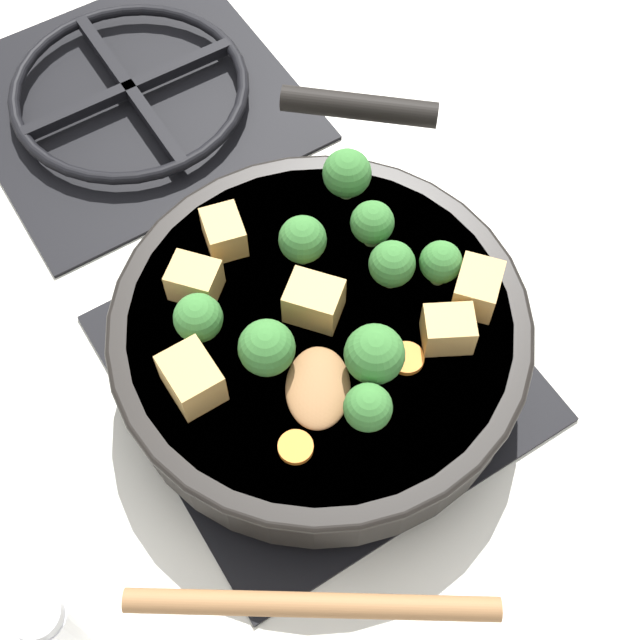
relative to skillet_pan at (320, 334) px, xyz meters
The scene contains 23 objects.
ground_plane 0.06m from the skillet_pan, 131.03° to the right, with size 2.40×2.40×0.00m, color silver.
front_burner_grate 0.05m from the skillet_pan, 131.03° to the right, with size 0.31×0.31×0.03m.
rear_burner_grate 0.36m from the skillet_pan, 90.18° to the left, with size 0.31×0.31×0.03m.
skillet_pan is the anchor object (origin of this frame).
wooden_spoon 0.16m from the skillet_pan, 123.69° to the right, with size 0.23×0.25×0.02m.
tofu_cube_center_large 0.13m from the skillet_pan, 23.96° to the right, with size 0.04×0.03×0.03m, color tan.
tofu_cube_near_handle 0.11m from the skillet_pan, 105.34° to the left, with size 0.04×0.03×0.03m, color tan.
tofu_cube_east_chunk 0.04m from the skillet_pan, 106.27° to the left, with size 0.04×0.03×0.03m, color tan.
tofu_cube_west_chunk 0.12m from the skillet_pan, behind, with size 0.04×0.03×0.03m, color tan.
tofu_cube_back_piece 0.11m from the skillet_pan, 43.10° to the right, with size 0.04×0.03×0.03m, color tan.
tofu_cube_front_piece 0.11m from the skillet_pan, 133.22° to the left, with size 0.04×0.03×0.03m, color tan.
broccoli_floret_near_spoon 0.08m from the skillet_pan, 71.73° to the left, with size 0.04×0.04×0.05m.
broccoli_floret_center_top 0.10m from the skillet_pan, 157.04° to the left, with size 0.04×0.04×0.04m.
broccoli_floret_east_rim 0.11m from the skillet_pan, 101.23° to the right, with size 0.04×0.04×0.04m.
broccoli_floret_west_rim 0.11m from the skillet_pan, 11.12° to the right, with size 0.03×0.03×0.04m.
broccoli_floret_north_edge 0.08m from the skillet_pan, 82.30° to the right, with size 0.04×0.04×0.05m.
broccoli_floret_south_cluster 0.08m from the skillet_pan, ahead, with size 0.04×0.04×0.04m.
broccoli_floret_mid_floret 0.10m from the skillet_pan, 28.27° to the left, with size 0.04×0.04×0.04m.
broccoli_floret_small_inner 0.13m from the skillet_pan, 47.56° to the left, with size 0.04×0.04×0.05m.
broccoli_floret_tall_stem 0.08m from the skillet_pan, 165.83° to the right, with size 0.04×0.04×0.05m.
carrot_slice_orange_thin 0.11m from the skillet_pan, 131.55° to the right, with size 0.03×0.03×0.01m, color orange.
carrot_slice_near_center 0.08m from the skillet_pan, 61.50° to the right, with size 0.03×0.03×0.01m, color orange.
salt_shaker 0.29m from the skillet_pan, 162.05° to the right, with size 0.04×0.04×0.09m.
Camera 1 is at (-0.18, -0.29, 0.68)m, focal length 50.00 mm.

